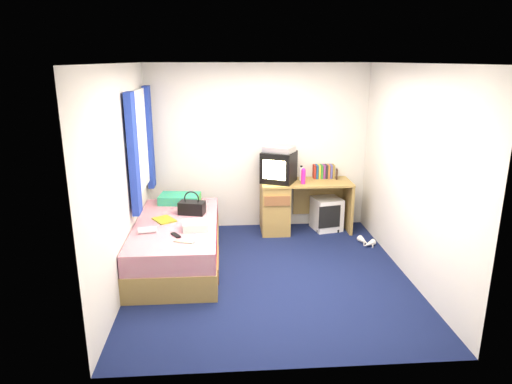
{
  "coord_description": "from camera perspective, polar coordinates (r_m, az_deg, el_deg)",
  "views": [
    {
      "loc": [
        -0.51,
        -4.85,
        2.44
      ],
      "look_at": [
        -0.11,
        0.7,
        0.82
      ],
      "focal_mm": 32.0,
      "sensor_mm": 36.0,
      "label": 1
    }
  ],
  "objects": [
    {
      "name": "magazine",
      "position": [
        5.71,
        -11.41,
        -3.42
      ],
      "size": [
        0.33,
        0.35,
        0.01
      ],
      "primitive_type": "cube",
      "rotation": [
        0.0,
        0.0,
        0.56
      ],
      "color": "#FFFD1C",
      "rests_on": "bed"
    },
    {
      "name": "water_bottle",
      "position": [
        5.34,
        -13.45,
        -4.66
      ],
      "size": [
        0.21,
        0.11,
        0.07
      ],
      "primitive_type": "cylinder",
      "rotation": [
        0.0,
        1.57,
        0.2
      ],
      "color": "silver",
      "rests_on": "bed"
    },
    {
      "name": "crt_tv",
      "position": [
        6.5,
        2.86,
        3.15
      ],
      "size": [
        0.57,
        0.55,
        0.44
      ],
      "rotation": [
        0.0,
        0.0,
        -0.44
      ],
      "color": "black",
      "rests_on": "desk"
    },
    {
      "name": "room_shell",
      "position": [
        4.98,
        1.81,
        4.79
      ],
      "size": [
        3.4,
        3.4,
        3.4
      ],
      "color": "white",
      "rests_on": "ground"
    },
    {
      "name": "picture_frame",
      "position": [
        6.8,
        10.05,
        2.22
      ],
      "size": [
        0.04,
        0.12,
        0.14
      ],
      "primitive_type": "cube",
      "rotation": [
        0.0,
        0.0,
        -0.19
      ],
      "color": "black",
      "rests_on": "desk"
    },
    {
      "name": "vcr",
      "position": [
        6.45,
        2.9,
        5.38
      ],
      "size": [
        0.5,
        0.45,
        0.08
      ],
      "primitive_type": "cube",
      "rotation": [
        0.0,
        0.0,
        -0.5
      ],
      "color": "silver",
      "rests_on": "crt_tv"
    },
    {
      "name": "book_row",
      "position": [
        6.8,
        8.45,
        2.56
      ],
      "size": [
        0.31,
        0.13,
        0.2
      ],
      "color": "maroon",
      "rests_on": "desk"
    },
    {
      "name": "handbag",
      "position": [
        5.86,
        -8.01,
        -1.9
      ],
      "size": [
        0.36,
        0.25,
        0.3
      ],
      "rotation": [
        0.0,
        0.0,
        -0.24
      ],
      "color": "black",
      "rests_on": "bed"
    },
    {
      "name": "bed",
      "position": [
        5.72,
        -9.81,
        -6.31
      ],
      "size": [
        1.01,
        2.0,
        0.54
      ],
      "color": "#A78645",
      "rests_on": "ground"
    },
    {
      "name": "ground",
      "position": [
        5.45,
        1.68,
        -10.33
      ],
      "size": [
        3.4,
        3.4,
        0.0
      ],
      "primitive_type": "plane",
      "color": "#0C1438",
      "rests_on": "ground"
    },
    {
      "name": "pink_water_bottle",
      "position": [
        6.45,
        5.93,
        1.9
      ],
      "size": [
        0.08,
        0.08,
        0.2
      ],
      "primitive_type": "cylinder",
      "rotation": [
        0.0,
        0.0,
        -0.3
      ],
      "color": "#F1229A",
      "rests_on": "desk"
    },
    {
      "name": "towel",
      "position": [
        5.34,
        -7.65,
        -4.2
      ],
      "size": [
        0.31,
        0.27,
        0.1
      ],
      "primitive_type": "cube",
      "rotation": [
        0.0,
        0.0,
        0.12
      ],
      "color": "silver",
      "rests_on": "bed"
    },
    {
      "name": "remote_control",
      "position": [
        5.19,
        -10.01,
        -5.34
      ],
      "size": [
        0.13,
        0.16,
        0.02
      ],
      "primitive_type": "cube",
      "rotation": [
        0.0,
        0.0,
        0.55
      ],
      "color": "black",
      "rests_on": "bed"
    },
    {
      "name": "window_assembly",
      "position": [
        5.93,
        -14.24,
        5.84
      ],
      "size": [
        0.11,
        1.42,
        1.4
      ],
      "color": "silver",
      "rests_on": "room_shell"
    },
    {
      "name": "pillow",
      "position": [
        6.35,
        -9.5,
        -0.83
      ],
      "size": [
        0.58,
        0.4,
        0.12
      ],
      "primitive_type": "cube",
      "rotation": [
        0.0,
        0.0,
        -0.11
      ],
      "color": "teal",
      "rests_on": "bed"
    },
    {
      "name": "storage_cube",
      "position": [
        6.85,
        8.8,
        -2.68
      ],
      "size": [
        0.46,
        0.46,
        0.48
      ],
      "primitive_type": "cube",
      "rotation": [
        0.0,
        0.0,
        0.22
      ],
      "color": "white",
      "rests_on": "ground"
    },
    {
      "name": "desk",
      "position": [
        6.67,
        3.85,
        -1.54
      ],
      "size": [
        1.3,
        0.55,
        0.75
      ],
      "color": "#A78645",
      "rests_on": "ground"
    },
    {
      "name": "aerosol_can",
      "position": [
        6.64,
        5.67,
        2.3
      ],
      "size": [
        0.06,
        0.06,
        0.2
      ],
      "primitive_type": "cylinder",
      "rotation": [
        0.0,
        0.0,
        0.12
      ],
      "color": "white",
      "rests_on": "desk"
    },
    {
      "name": "white_heels",
      "position": [
        6.42,
        13.6,
        -6.17
      ],
      "size": [
        0.23,
        0.33,
        0.09
      ],
      "color": "silver",
      "rests_on": "ground"
    },
    {
      "name": "colour_swatch_fan",
      "position": [
        5.01,
        -9.01,
        -6.15
      ],
      "size": [
        0.23,
        0.14,
        0.01
      ],
      "primitive_type": "cube",
      "rotation": [
        0.0,
        0.0,
        -0.37
      ],
      "color": "gold",
      "rests_on": "bed"
    }
  ]
}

